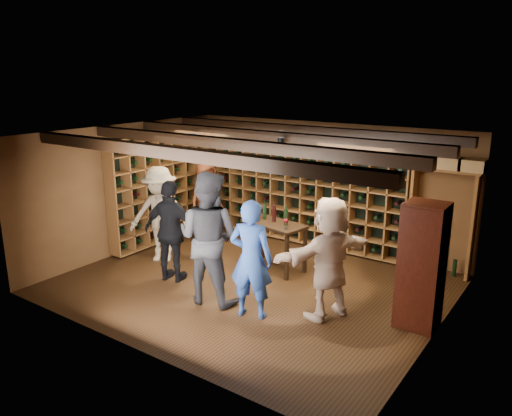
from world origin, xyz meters
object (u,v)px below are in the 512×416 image
Objects in this scene: display_cabinet at (421,268)px; man_blue_shirt at (251,259)px; guest_woman_black at (172,232)px; tasting_table at (274,228)px; guest_beige at (329,258)px; guest_khaki at (160,214)px; man_grey_suit at (208,238)px; guest_red_floral at (206,200)px.

display_cabinet and man_blue_shirt have the same top height.
display_cabinet is at bearing -168.49° from man_blue_shirt.
display_cabinet is 4.00m from guest_woman_black.
guest_beige is at bearing -23.13° from tasting_table.
display_cabinet is 0.98× the size of guest_khaki.
tasting_table is at bearing -99.23° from guest_beige.
display_cabinet is 2.35m from man_blue_shirt.
display_cabinet is 1.01× the size of guest_woman_black.
guest_khaki is at bearing -33.41° from man_grey_suit.
man_grey_suit is 3.10m from guest_red_floral.
display_cabinet is 0.98× the size of guest_beige.
guest_beige is (-1.16, -0.47, 0.04)m from display_cabinet.
guest_beige is (1.74, 0.59, -0.13)m from man_grey_suit.
display_cabinet is at bearing -169.64° from man_grey_suit.
man_blue_shirt is 3.72m from guest_red_floral.
guest_woman_black is (-1.85, 0.30, -0.01)m from man_blue_shirt.
guest_beige is (3.77, -1.74, 0.08)m from guest_red_floral.
guest_red_floral reaches higher than tasting_table.
display_cabinet reaches higher than guest_woman_black.
man_blue_shirt is (-2.07, -1.10, 0.02)m from display_cabinet.
man_grey_suit reaches higher than guest_beige.
man_blue_shirt is 0.98× the size of guest_beige.
display_cabinet is at bearing -92.03° from guest_red_floral.
tasting_table is (-1.64, 1.08, -0.13)m from guest_beige.
man_blue_shirt is at bearing 167.24° from man_grey_suit.
guest_khaki is (-4.76, -0.24, 0.04)m from display_cabinet.
man_blue_shirt is 1.42× the size of tasting_table.
guest_beige is (2.76, 0.34, 0.03)m from guest_woman_black.
guest_khaki is at bearing -146.03° from tasting_table.
guest_khaki is 1.00× the size of guest_beige.
man_grey_suit is 1.18× the size of guest_woman_black.
man_grey_suit is 1.70m from tasting_table.
guest_beige is at bearing -170.90° from man_grey_suit.
guest_woman_black is (-1.02, 0.25, -0.16)m from man_grey_suit.
man_grey_suit is at bearing -47.01° from guest_beige.
guest_woman_black is 0.97× the size of guest_beige.
guest_red_floral is 0.95× the size of guest_woman_black.
tasting_table is at bearing -141.26° from guest_woman_black.
man_blue_shirt is at bearing -47.12° from guest_khaki.
display_cabinet is 1.07× the size of guest_red_floral.
tasting_table is (-0.73, 1.72, -0.11)m from man_blue_shirt.
man_blue_shirt is at bearing -152.04° from display_cabinet.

